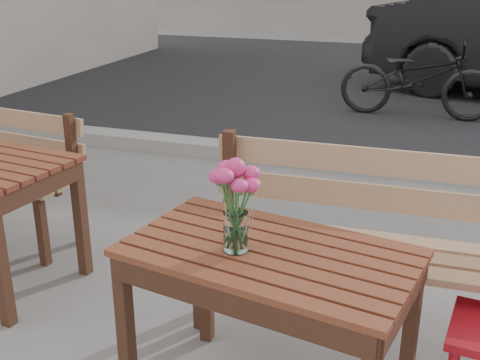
# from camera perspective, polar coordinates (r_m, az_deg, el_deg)

# --- Properties ---
(street) EXTENTS (30.00, 8.12, 0.12)m
(street) POSITION_cam_1_polar(r_m,az_deg,el_deg) (7.21, 14.94, 6.20)
(street) COLOR black
(street) RESTS_ON ground
(main_table) EXTENTS (1.20, 0.83, 0.68)m
(main_table) POSITION_cam_1_polar(r_m,az_deg,el_deg) (2.36, 2.73, -9.01)
(main_table) COLOR #5B2018
(main_table) RESTS_ON ground
(main_bench) EXTENTS (1.56, 0.50, 0.96)m
(main_bench) POSITION_cam_1_polar(r_m,az_deg,el_deg) (2.80, 12.37, -4.07)
(main_bench) COLOR #9D7651
(main_bench) RESTS_ON ground
(main_vase) EXTENTS (0.20, 0.20, 0.37)m
(main_vase) POSITION_cam_1_polar(r_m,az_deg,el_deg) (2.20, -0.42, -1.36)
(main_vase) COLOR white
(main_vase) RESTS_ON main_table
(bicycle) EXTENTS (1.71, 0.62, 0.89)m
(bicycle) POSITION_cam_1_polar(r_m,az_deg,el_deg) (7.09, 16.47, 9.27)
(bicycle) COLOR black
(bicycle) RESTS_ON ground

